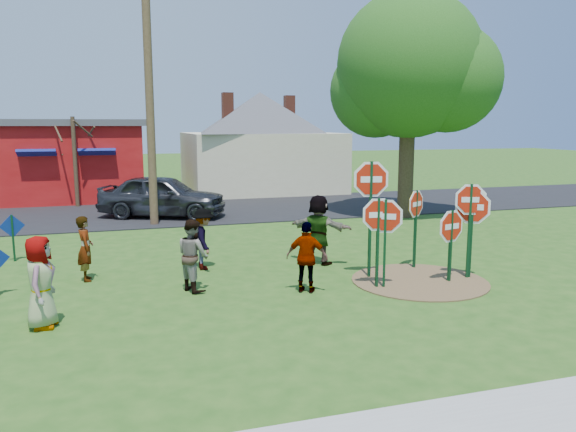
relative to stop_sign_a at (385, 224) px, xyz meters
name	(u,v)px	position (x,y,z in m)	size (l,w,h in m)	color
ground	(224,286)	(-3.45, 1.21, -1.48)	(120.00, 120.00, 0.00)	#244E16
road	(173,212)	(-3.45, 12.71, -1.46)	(120.00, 7.50, 0.04)	black
dirt_patch	(419,281)	(1.05, 0.21, -1.47)	(3.20, 3.20, 0.03)	brown
red_building	(47,159)	(-8.95, 19.21, 0.48)	(9.40, 7.69, 3.90)	#9B0F0F
cream_house	(260,138)	(2.05, 19.21, 1.44)	(9.40, 9.40, 6.50)	beige
stop_sign_a	(385,224)	(0.00, 0.00, 0.00)	(0.92, 0.53, 2.18)	#103B1F
stop_sign_b	(371,190)	(0.05, 0.89, 0.67)	(1.15, 0.23, 2.98)	#103B1F
stop_sign_c	(470,209)	(2.28, 0.12, 0.21)	(0.97, 0.34, 2.43)	#103B1F
stop_sign_d	(416,210)	(1.55, 1.35, 0.05)	(0.82, 0.52, 2.16)	#103B1F
stop_sign_e	(451,231)	(1.69, -0.02, -0.26)	(1.01, 0.29, 1.86)	#103B1F
stop_sign_f	(472,213)	(2.36, 0.13, 0.12)	(0.93, 0.66, 2.31)	#103B1F
stop_sign_g	(378,223)	(-0.16, 0.05, 0.03)	(1.02, 0.10, 2.20)	#103B1F
blue_diamond_d	(13,232)	(-8.45, 5.24, -0.68)	(0.63, 0.19, 1.30)	#103B1F
person_a	(40,282)	(-7.12, -0.43, -0.63)	(0.84, 0.54, 1.71)	navy
person_b	(85,249)	(-6.49, 2.65, -0.71)	(0.57, 0.37, 1.56)	#24685C
person_c	(193,255)	(-4.16, 1.09, -0.67)	(0.79, 0.61, 1.62)	brown
person_d	(204,239)	(-3.65, 2.89, -0.69)	(1.02, 0.59, 1.58)	#313136
person_e	(307,257)	(-1.78, 0.20, -0.69)	(0.93, 0.39, 1.59)	#3C2550
person_f	(319,230)	(-0.65, 2.53, -0.55)	(1.73, 0.55, 1.86)	#184B26
suv	(162,196)	(-3.98, 11.36, -0.60)	(1.99, 4.95, 1.69)	#323338
utility_pole	(149,84)	(-4.43, 9.81, 3.59)	(2.35, 0.47, 9.64)	#4C3823
leafy_tree	(413,73)	(5.45, 8.71, 4.15)	(6.16, 5.62, 8.75)	#382819
bare_tree_east	(74,149)	(-7.40, 15.40, 1.11)	(1.80, 1.80, 4.01)	#382819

